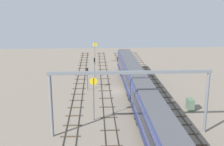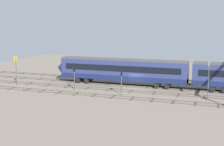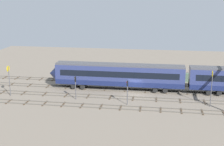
% 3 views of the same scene
% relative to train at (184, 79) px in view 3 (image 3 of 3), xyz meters
% --- Properties ---
extents(ground_plane, '(92.11, 92.11, 0.00)m').
position_rel_train_xyz_m(ground_plane, '(8.72, 2.40, -2.66)').
color(ground_plane, gray).
extents(track_near_foreground, '(76.11, 2.40, 0.16)m').
position_rel_train_xyz_m(track_near_foreground, '(8.72, -4.80, -2.60)').
color(track_near_foreground, '#59544C').
rests_on(track_near_foreground, ground).
extents(track_with_train, '(76.11, 2.40, 0.16)m').
position_rel_train_xyz_m(track_with_train, '(8.72, 0.00, -2.59)').
color(track_with_train, '#59544C').
rests_on(track_with_train, ground).
extents(track_middle, '(76.11, 2.40, 0.16)m').
position_rel_train_xyz_m(track_middle, '(8.72, 4.80, -2.59)').
color(track_middle, '#59544C').
rests_on(track_middle, ground).
extents(track_second_far, '(76.11, 2.40, 0.16)m').
position_rel_train_xyz_m(track_second_far, '(8.72, 9.60, -2.59)').
color(track_second_far, '#59544C').
rests_on(track_second_far, ground).
extents(train, '(50.40, 3.24, 4.80)m').
position_rel_train_xyz_m(train, '(0.00, 0.00, 0.00)').
color(train, navy).
rests_on(train, ground).
extents(speed_sign_near_foreground, '(0.14, 1.04, 5.49)m').
position_rel_train_xyz_m(speed_sign_near_foreground, '(30.46, 6.61, 0.99)').
color(speed_sign_near_foreground, '#4C4C51').
rests_on(speed_sign_near_foreground, ground).
extents(speed_sign_mid_trackside, '(0.14, 0.98, 5.96)m').
position_rel_train_xyz_m(speed_sign_mid_trackside, '(-3.89, 6.79, 1.22)').
color(speed_sign_mid_trackside, '#4C4C51').
rests_on(speed_sign_mid_trackside, ground).
extents(signal_light_trackside_approach, '(0.31, 0.32, 4.11)m').
position_rel_train_xyz_m(signal_light_trackside_approach, '(9.42, 7.96, 0.06)').
color(signal_light_trackside_approach, '#4C4C51').
rests_on(signal_light_trackside_approach, ground).
extents(signal_light_trackside_departure, '(0.31, 0.32, 4.09)m').
position_rel_train_xyz_m(signal_light_trackside_departure, '(18.43, 6.70, 0.04)').
color(signal_light_trackside_departure, '#4C4C51').
rests_on(signal_light_trackside_departure, ground).
extents(relay_cabinet, '(1.55, 0.87, 1.75)m').
position_rel_train_xyz_m(relay_cabinet, '(-1.14, -7.38, -1.78)').
color(relay_cabinet, '#597259').
rests_on(relay_cabinet, ground).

